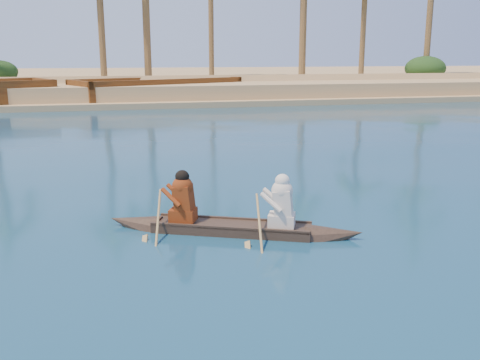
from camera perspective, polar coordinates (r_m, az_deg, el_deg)
name	(u,v)px	position (r m, az deg, el deg)	size (l,w,h in m)	color
sandy_embankment	(203,80)	(58.49, -3.93, 10.56)	(150.00, 51.00, 1.50)	tan
shrub_cluster	(237,81)	(43.41, -0.36, 10.56)	(100.00, 6.00, 2.40)	#1B3914
canoe	(232,219)	(9.90, -0.90, -4.22)	(4.63, 2.54, 1.32)	#3F2E22
barge_mid	(159,92)	(37.89, -8.67, 9.23)	(12.15, 8.27, 1.93)	brown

